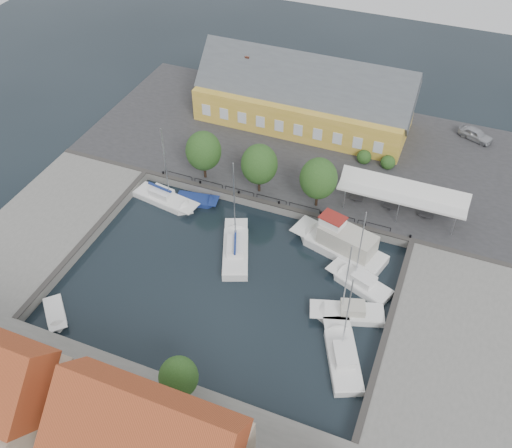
{
  "coord_description": "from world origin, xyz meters",
  "views": [
    {
      "loc": [
        16.96,
        -36.33,
        43.62
      ],
      "look_at": [
        0.0,
        6.0,
        1.5
      ],
      "focal_mm": 40.0,
      "sensor_mm": 36.0,
      "label": 1
    }
  ],
  "objects_px": {
    "car_red": "(256,157)",
    "trawler": "(342,245)",
    "east_boat_b": "(349,314)",
    "warehouse": "(300,98)",
    "west_boat_a": "(165,200)",
    "tent_canopy": "(403,193)",
    "east_boat_c": "(343,358)",
    "car_silver": "(476,134)",
    "center_sailboat": "(236,251)",
    "launch_sw": "(56,314)",
    "launch_nw": "(196,201)",
    "east_boat_a": "(360,284)"
  },
  "relations": [
    {
      "from": "tent_canopy",
      "to": "center_sailboat",
      "type": "relative_size",
      "value": 1.17
    },
    {
      "from": "car_silver",
      "to": "west_boat_a",
      "type": "height_order",
      "value": "west_boat_a"
    },
    {
      "from": "car_red",
      "to": "warehouse",
      "type": "bearing_deg",
      "value": 93.5
    },
    {
      "from": "center_sailboat",
      "to": "west_boat_a",
      "type": "relative_size",
      "value": 1.08
    },
    {
      "from": "center_sailboat",
      "to": "car_red",
      "type": "bearing_deg",
      "value": 103.46
    },
    {
      "from": "center_sailboat",
      "to": "launch_sw",
      "type": "relative_size",
      "value": 2.72
    },
    {
      "from": "car_red",
      "to": "east_boat_b",
      "type": "distance_m",
      "value": 25.19
    },
    {
      "from": "east_boat_b",
      "to": "launch_nw",
      "type": "distance_m",
      "value": 23.27
    },
    {
      "from": "trawler",
      "to": "east_boat_a",
      "type": "relative_size",
      "value": 1.1
    },
    {
      "from": "warehouse",
      "to": "car_red",
      "type": "relative_size",
      "value": 6.92
    },
    {
      "from": "trawler",
      "to": "east_boat_b",
      "type": "xyz_separation_m",
      "value": [
        2.99,
        -8.09,
        -0.76
      ]
    },
    {
      "from": "car_silver",
      "to": "west_boat_a",
      "type": "bearing_deg",
      "value": 150.82
    },
    {
      "from": "car_red",
      "to": "east_boat_c",
      "type": "bearing_deg",
      "value": -39.94
    },
    {
      "from": "trawler",
      "to": "launch_sw",
      "type": "distance_m",
      "value": 29.66
    },
    {
      "from": "tent_canopy",
      "to": "car_silver",
      "type": "relative_size",
      "value": 3.11
    },
    {
      "from": "warehouse",
      "to": "west_boat_a",
      "type": "bearing_deg",
      "value": -113.96
    },
    {
      "from": "east_boat_b",
      "to": "launch_sw",
      "type": "xyz_separation_m",
      "value": [
        -26.17,
        -10.4,
        -0.17
      ]
    },
    {
      "from": "warehouse",
      "to": "car_silver",
      "type": "relative_size",
      "value": 6.34
    },
    {
      "from": "west_boat_a",
      "to": "center_sailboat",
      "type": "bearing_deg",
      "value": -23.04
    },
    {
      "from": "center_sailboat",
      "to": "east_boat_b",
      "type": "distance_m",
      "value": 13.88
    },
    {
      "from": "tent_canopy",
      "to": "center_sailboat",
      "type": "height_order",
      "value": "center_sailboat"
    },
    {
      "from": "east_boat_b",
      "to": "tent_canopy",
      "type": "bearing_deg",
      "value": 84.51
    },
    {
      "from": "east_boat_c",
      "to": "launch_sw",
      "type": "relative_size",
      "value": 2.38
    },
    {
      "from": "tent_canopy",
      "to": "car_silver",
      "type": "height_order",
      "value": "tent_canopy"
    },
    {
      "from": "center_sailboat",
      "to": "east_boat_a",
      "type": "distance_m",
      "value": 13.47
    },
    {
      "from": "tent_canopy",
      "to": "east_boat_c",
      "type": "xyz_separation_m",
      "value": [
        -0.74,
        -20.76,
        -3.42
      ]
    },
    {
      "from": "car_red",
      "to": "tent_canopy",
      "type": "bearing_deg",
      "value": 4.44
    },
    {
      "from": "tent_canopy",
      "to": "east_boat_c",
      "type": "height_order",
      "value": "east_boat_c"
    },
    {
      "from": "warehouse",
      "to": "east_boat_a",
      "type": "relative_size",
      "value": 2.83
    },
    {
      "from": "trawler",
      "to": "east_boat_b",
      "type": "relative_size",
      "value": 1.11
    },
    {
      "from": "car_red",
      "to": "west_boat_a",
      "type": "bearing_deg",
      "value": -113.45
    },
    {
      "from": "east_boat_c",
      "to": "tent_canopy",
      "type": "bearing_deg",
      "value": 87.96
    },
    {
      "from": "east_boat_b",
      "to": "launch_nw",
      "type": "height_order",
      "value": "east_boat_b"
    },
    {
      "from": "east_boat_b",
      "to": "east_boat_a",
      "type": "bearing_deg",
      "value": 88.97
    },
    {
      "from": "launch_nw",
      "to": "car_red",
      "type": "bearing_deg",
      "value": 64.72
    },
    {
      "from": "tent_canopy",
      "to": "launch_nw",
      "type": "bearing_deg",
      "value": -165.24
    },
    {
      "from": "warehouse",
      "to": "launch_sw",
      "type": "bearing_deg",
      "value": -105.49
    },
    {
      "from": "east_boat_a",
      "to": "east_boat_b",
      "type": "relative_size",
      "value": 1.01
    },
    {
      "from": "car_red",
      "to": "trawler",
      "type": "distance_m",
      "value": 17.48
    },
    {
      "from": "trawler",
      "to": "launch_nw",
      "type": "bearing_deg",
      "value": 174.61
    },
    {
      "from": "warehouse",
      "to": "trawler",
      "type": "height_order",
      "value": "warehouse"
    },
    {
      "from": "car_silver",
      "to": "east_boat_b",
      "type": "bearing_deg",
      "value": -170.32
    },
    {
      "from": "center_sailboat",
      "to": "east_boat_c",
      "type": "height_order",
      "value": "center_sailboat"
    },
    {
      "from": "car_red",
      "to": "launch_sw",
      "type": "relative_size",
      "value": 0.94
    },
    {
      "from": "center_sailboat",
      "to": "launch_nw",
      "type": "bearing_deg",
      "value": 141.51
    },
    {
      "from": "warehouse",
      "to": "launch_nw",
      "type": "height_order",
      "value": "warehouse"
    },
    {
      "from": "center_sailboat",
      "to": "east_boat_c",
      "type": "relative_size",
      "value": 1.14
    },
    {
      "from": "warehouse",
      "to": "launch_sw",
      "type": "distance_m",
      "value": 41.75
    },
    {
      "from": "launch_sw",
      "to": "west_boat_a",
      "type": "bearing_deg",
      "value": 84.97
    },
    {
      "from": "tent_canopy",
      "to": "west_boat_a",
      "type": "relative_size",
      "value": 1.27
    }
  ]
}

